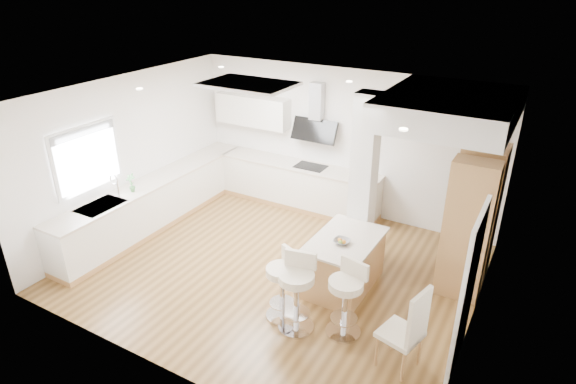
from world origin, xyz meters
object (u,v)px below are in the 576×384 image
Objects in this scene: peninsula at (344,262)px; bar_stool_c at (346,295)px; dining_chair at (409,328)px; bar_stool_a at (283,281)px; bar_stool_b at (297,289)px.

peninsula is 1.06m from bar_stool_c.
bar_stool_c is 0.90× the size of dining_chair.
dining_chair is (0.89, -0.25, 0.04)m from bar_stool_c.
bar_stool_c reaches higher than bar_stool_a.
dining_chair is (1.76, -0.14, 0.05)m from bar_stool_a.
dining_chair reaches higher than bar_stool_c.
dining_chair is at bearing -2.47° from bar_stool_c.
bar_stool_a is 0.87× the size of dining_chair.
dining_chair is (1.50, -0.03, 0.01)m from bar_stool_b.
peninsula is 1.33× the size of bar_stool_a.
peninsula is 1.80m from dining_chair.
bar_stool_a is 0.29m from bar_stool_b.
bar_stool_a is 0.93× the size of bar_stool_b.
bar_stool_b is 1.04× the size of bar_stool_c.
bar_stool_c is at bearing 30.43° from bar_stool_a.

